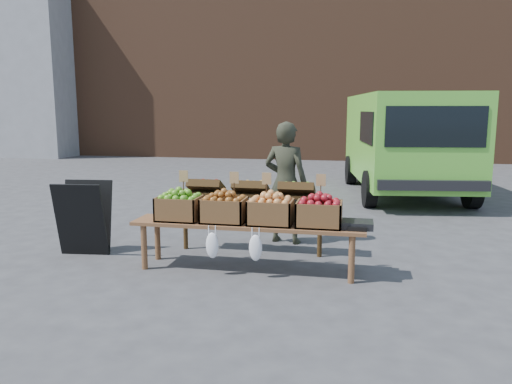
% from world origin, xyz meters
% --- Properties ---
extents(ground, '(80.00, 80.00, 0.00)m').
position_xyz_m(ground, '(0.00, 0.00, 0.00)').
color(ground, '#414043').
extents(brick_building, '(24.00, 4.00, 10.00)m').
position_xyz_m(brick_building, '(0.00, 15.00, 5.00)').
color(brick_building, brown).
rests_on(brick_building, ground).
extents(delivery_van, '(2.86, 5.11, 2.18)m').
position_xyz_m(delivery_van, '(2.11, 5.94, 1.09)').
color(delivery_van, '#61C138').
rests_on(delivery_van, ground).
extents(vendor, '(0.69, 0.53, 1.70)m').
position_xyz_m(vendor, '(0.14, 1.44, 0.85)').
color(vendor, '#2A2C1F').
rests_on(vendor, ground).
extents(chalkboard_sign, '(0.67, 0.42, 0.97)m').
position_xyz_m(chalkboard_sign, '(-2.32, 0.32, 0.48)').
color(chalkboard_sign, black).
rests_on(chalkboard_sign, ground).
extents(back_table, '(2.10, 0.44, 1.04)m').
position_xyz_m(back_table, '(-0.23, 0.82, 0.52)').
color(back_table, '#382511').
rests_on(back_table, ground).
extents(display_bench, '(2.70, 0.56, 0.57)m').
position_xyz_m(display_bench, '(-0.11, 0.10, 0.28)').
color(display_bench, brown).
rests_on(display_bench, ground).
extents(crate_golden_apples, '(0.50, 0.40, 0.28)m').
position_xyz_m(crate_golden_apples, '(-0.93, 0.10, 0.71)').
color(crate_golden_apples, '#498B1C').
rests_on(crate_golden_apples, display_bench).
extents(crate_russet_pears, '(0.50, 0.40, 0.28)m').
position_xyz_m(crate_russet_pears, '(-0.38, 0.10, 0.71)').
color(crate_russet_pears, brown).
rests_on(crate_russet_pears, display_bench).
extents(crate_red_apples, '(0.50, 0.40, 0.28)m').
position_xyz_m(crate_red_apples, '(0.17, 0.10, 0.71)').
color(crate_red_apples, gold).
rests_on(crate_red_apples, display_bench).
extents(crate_green_apples, '(0.50, 0.40, 0.28)m').
position_xyz_m(crate_green_apples, '(0.72, 0.10, 0.71)').
color(crate_green_apples, maroon).
rests_on(crate_green_apples, display_bench).
extents(weighing_scale, '(0.34, 0.30, 0.08)m').
position_xyz_m(weighing_scale, '(1.14, 0.10, 0.61)').
color(weighing_scale, black).
rests_on(weighing_scale, display_bench).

